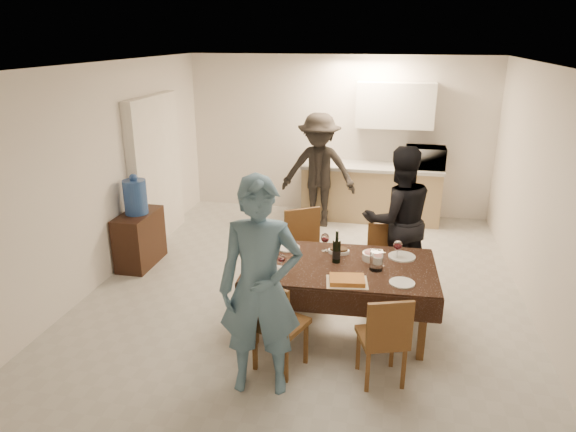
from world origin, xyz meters
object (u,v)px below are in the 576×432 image
object	(u,v)px
savoury_tart	(347,280)
person_kitchen	(319,171)
person_far	(398,220)
wine_bottle	(337,247)
water_pitcher	(376,260)
microwave	(426,157)
dining_table	(340,267)
console	(140,239)
person_near	(260,288)
water_jug	(135,197)

from	to	relation	value
savoury_tart	person_kitchen	world-z (taller)	person_kitchen
person_far	wine_bottle	bearing A→B (deg)	39.27
water_pitcher	microwave	size ratio (longest dim) A/B	0.33
dining_table	console	distance (m)	2.97
person_kitchen	water_pitcher	bearing A→B (deg)	-71.61
person_far	person_kitchen	world-z (taller)	person_kitchen
dining_table	console	xyz separation A→B (m)	(-2.75, 1.06, -0.34)
console	person_near	size ratio (longest dim) A/B	0.41
microwave	person_kitchen	distance (m)	1.69
water_pitcher	person_far	size ratio (longest dim) A/B	0.11
console	person_far	bearing A→B (deg)	-0.24
water_pitcher	savoury_tart	bearing A→B (deg)	-127.15
person_far	console	bearing A→B (deg)	-20.00
water_pitcher	person_near	size ratio (longest dim) A/B	0.11
dining_table	console	bearing A→B (deg)	156.63
dining_table	person_near	xyz separation A→B (m)	(-0.55, -1.05, 0.25)
savoury_tart	person_near	bearing A→B (deg)	-134.13
water_jug	savoury_tart	world-z (taller)	water_jug
wine_bottle	person_kitchen	bearing A→B (deg)	101.81
water_jug	wine_bottle	bearing A→B (deg)	-20.57
person_near	water_pitcher	bearing A→B (deg)	38.96
microwave	person_kitchen	xyz separation A→B (m)	(-1.62, -0.45, -0.19)
wine_bottle	person_kitchen	xyz separation A→B (m)	(-0.62, 2.97, -0.01)
person_near	person_far	world-z (taller)	person_near
console	savoury_tart	xyz separation A→B (m)	(2.85, -1.44, 0.40)
person_near	person_kitchen	xyz separation A→B (m)	(-0.12, 4.07, -0.05)
person_kitchen	person_near	bearing A→B (deg)	-88.29
water_jug	savoury_tart	bearing A→B (deg)	-26.85
water_jug	microwave	world-z (taller)	microwave
water_pitcher	savoury_tart	size ratio (longest dim) A/B	0.53
console	wine_bottle	size ratio (longest dim) A/B	2.28
person_far	person_kitchen	xyz separation A→B (m)	(-1.22, 1.97, 0.02)
microwave	console	bearing A→B (deg)	33.08
dining_table	water_pitcher	distance (m)	0.38
person_far	water_jug	bearing A→B (deg)	-20.00
water_pitcher	person_far	distance (m)	1.12
dining_table	microwave	distance (m)	3.62
savoury_tart	wine_bottle	bearing A→B (deg)	109.23
water_pitcher	savoury_tart	xyz separation A→B (m)	(-0.25, -0.33, -0.08)
wine_bottle	savoury_tart	world-z (taller)	wine_bottle
wine_bottle	dining_table	bearing A→B (deg)	-45.00
dining_table	savoury_tart	distance (m)	0.40
dining_table	savoury_tart	bearing A→B (deg)	-77.49
console	wine_bottle	bearing A→B (deg)	-20.57
water_jug	person_near	distance (m)	3.05
microwave	person_far	distance (m)	2.46
microwave	person_near	xyz separation A→B (m)	(-1.50, -4.52, -0.13)
dining_table	person_near	bearing A→B (deg)	-119.88
water_jug	person_near	world-z (taller)	person_near
wine_bottle	person_kitchen	world-z (taller)	person_kitchen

